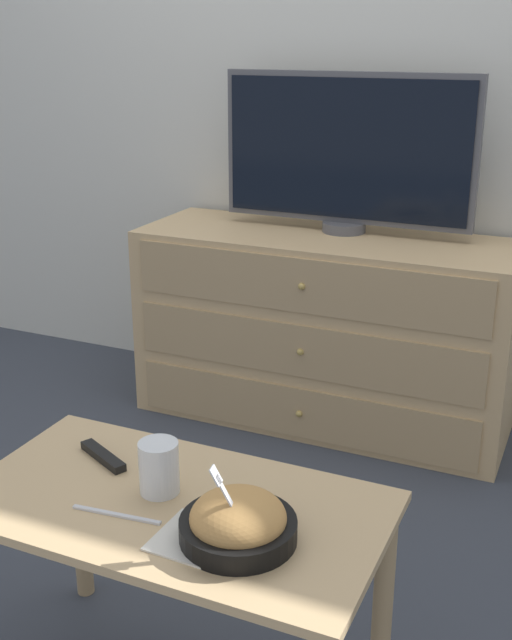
{
  "coord_description": "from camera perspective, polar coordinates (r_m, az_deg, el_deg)",
  "views": [
    {
      "loc": [
        0.97,
        -2.92,
        1.39
      ],
      "look_at": [
        0.25,
        -1.33,
        0.76
      ],
      "focal_mm": 45.0,
      "sensor_mm": 36.0,
      "label": 1
    }
  ],
  "objects": [
    {
      "name": "knife",
      "position": [
        1.64,
        -9.9,
        -13.48
      ],
      "size": [
        0.19,
        0.03,
        0.01
      ],
      "color": "silver",
      "rests_on": "coffee_table"
    },
    {
      "name": "tv",
      "position": [
        2.9,
        6.5,
        11.81
      ],
      "size": [
        0.92,
        0.16,
        0.56
      ],
      "color": "#515156",
      "rests_on": "dresser"
    },
    {
      "name": "remote_control",
      "position": [
        1.84,
        -10.82,
        -9.49
      ],
      "size": [
        0.15,
        0.09,
        0.02
      ],
      "color": "black",
      "rests_on": "coffee_table"
    },
    {
      "name": "wall_back",
      "position": [
        3.1,
        6.23,
        17.98
      ],
      "size": [
        12.0,
        0.05,
        2.6
      ],
      "color": "silver",
      "rests_on": "ground_plane"
    },
    {
      "name": "napkin",
      "position": [
        1.56,
        -4.3,
        -15.24
      ],
      "size": [
        0.15,
        0.15,
        0.0
      ],
      "color": "silver",
      "rests_on": "coffee_table"
    },
    {
      "name": "coffee_table",
      "position": [
        1.72,
        -5.82,
        -15.14
      ],
      "size": [
        0.87,
        0.47,
        0.49
      ],
      "color": "tan",
      "rests_on": "ground_plane"
    },
    {
      "name": "takeout_bowl",
      "position": [
        1.54,
        -1.28,
        -14.21
      ],
      "size": [
        0.22,
        0.22,
        0.16
      ],
      "color": "black",
      "rests_on": "coffee_table"
    },
    {
      "name": "ground_plane",
      "position": [
        3.37,
        5.28,
        -4.7
      ],
      "size": [
        12.0,
        12.0,
        0.0
      ],
      "primitive_type": "plane",
      "color": "#383D47"
    },
    {
      "name": "drink_cup",
      "position": [
        1.68,
        -6.9,
        -10.57
      ],
      "size": [
        0.08,
        0.08,
        0.11
      ],
      "color": "#9E6638",
      "rests_on": "coffee_table"
    },
    {
      "name": "dresser",
      "position": [
        2.98,
        4.88,
        -0.66
      ],
      "size": [
        1.37,
        0.5,
        0.71
      ],
      "color": "tan",
      "rests_on": "ground_plane"
    }
  ]
}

